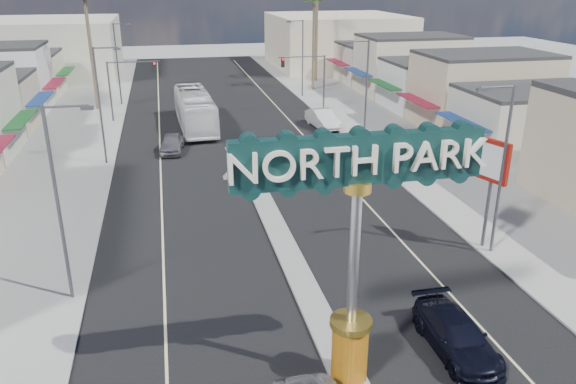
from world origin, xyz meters
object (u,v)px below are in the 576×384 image
gateway_sign (355,234)px  streetlight_l_far (119,60)px  streetlight_r_near (500,163)px  traffic_signal_right (308,72)px  palm_left_far (85,0)px  car_parked_left (172,143)px  streetlight_r_mid (365,89)px  suv_right (456,335)px  bank_pylon_sign (493,167)px  streetlight_l_mid (101,100)px  car_parked_right (322,119)px  city_bus (195,110)px  traffic_signal_left (128,79)px  streetlight_r_far (301,54)px  streetlight_l_near (61,196)px  palm_right_mid (314,3)px

gateway_sign → streetlight_l_far: size_ratio=1.02×
streetlight_r_near → traffic_signal_right: bearing=92.1°
palm_left_far → car_parked_left: (7.50, -17.72, -10.75)m
gateway_sign → streetlight_r_mid: bearing=69.6°
suv_right → bank_pylon_sign: bank_pylon_sign is taller
streetlight_l_mid → car_parked_right: 21.21m
traffic_signal_right → suv_right: traffic_signal_right is taller
streetlight_r_near → city_bus: (-13.45, 30.06, -3.30)m
gateway_sign → car_parked_left: bearing=100.3°
traffic_signal_right → palm_left_far: (-22.18, 6.01, 7.22)m
streetlight_r_near → car_parked_left: size_ratio=2.05×
traffic_signal_right → streetlight_r_mid: streetlight_r_mid is taller
traffic_signal_left → gateway_sign: bearing=-77.7°
traffic_signal_right → car_parked_right: bearing=-91.6°
city_bus → bank_pylon_sign: (13.52, -29.38, 2.83)m
streetlight_r_far → palm_left_far: (-23.43, -2.00, 6.43)m
streetlight_r_near → car_parked_right: size_ratio=1.72×
traffic_signal_left → streetlight_r_near: 39.26m
streetlight_l_far → suv_right: streetlight_l_far is taller
streetlight_r_near → suv_right: size_ratio=1.82×
city_bus → streetlight_r_far: bearing=39.3°
streetlight_l_far → city_bus: bearing=-58.2°
car_parked_left → gateway_sign: bearing=-72.4°
streetlight_r_mid → car_parked_right: (-1.43, 7.37, -4.20)m
streetlight_l_far → palm_left_far: 7.21m
gateway_sign → streetlight_l_near: gateway_sign is taller
traffic_signal_right → bank_pylon_sign: bank_pylon_sign is taller
streetlight_r_far → streetlight_r_near: bearing=-90.0°
traffic_signal_left → car_parked_left: traffic_signal_left is taller
streetlight_r_mid → city_bus: (-13.45, 10.06, -3.30)m
streetlight_l_mid → suv_right: streetlight_l_mid is taller
car_parked_right → bank_pylon_sign: bearing=-92.6°
car_parked_right → city_bus: size_ratio=0.41×
streetlight_l_far → palm_left_far: size_ratio=0.69×
gateway_sign → streetlight_r_mid: (10.43, 28.02, -0.86)m
streetlight_l_far → streetlight_r_far: (20.87, 0.00, 0.00)m
streetlight_l_mid → car_parked_right: streetlight_l_mid is taller
city_bus → bank_pylon_sign: bank_pylon_sign is taller
streetlight_l_near → streetlight_r_near: same height
traffic_signal_right → palm_left_far: palm_left_far is taller
streetlight_r_far → palm_right_mid: bearing=57.3°
traffic_signal_left → streetlight_l_far: size_ratio=0.67×
bank_pylon_sign → streetlight_l_far: bearing=98.2°
traffic_signal_right → bank_pylon_sign: (1.31, -33.32, 0.32)m
streetlight_l_far → bank_pylon_sign: bearing=-63.1°
streetlight_r_mid → bank_pylon_sign: 19.33m
gateway_sign → city_bus: size_ratio=0.72×
traffic_signal_right → streetlight_r_far: size_ratio=0.67×
gateway_sign → bank_pylon_sign: (10.49, 8.70, -1.33)m
streetlight_l_far → car_parked_right: (19.43, -14.63, -4.20)m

